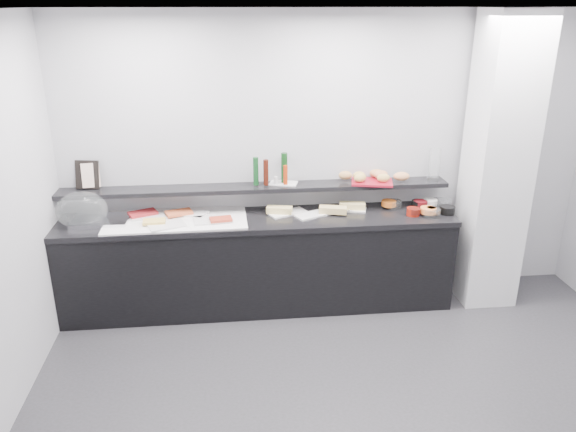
{
  "coord_description": "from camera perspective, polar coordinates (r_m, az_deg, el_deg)",
  "views": [
    {
      "loc": [
        -0.93,
        -3.08,
        2.74
      ],
      "look_at": [
        -0.45,
        1.45,
        1.0
      ],
      "focal_mm": 35.0,
      "sensor_mm": 36.0,
      "label": 1
    }
  ],
  "objects": [
    {
      "name": "ceiling",
      "position": [
        3.22,
        11.44,
        19.82
      ],
      "size": [
        5.0,
        5.0,
        0.0
      ],
      "primitive_type": "plane",
      "color": "white",
      "rests_on": "back_wall"
    },
    {
      "name": "bottle_green_b",
      "position": [
        5.23,
        -0.38,
        4.93
      ],
      "size": [
        0.07,
        0.07,
        0.28
      ],
      "primitive_type": "cylinder",
      "rotation": [
        0.0,
        0.0,
        -0.13
      ],
      "color": "#0E3512",
      "rests_on": "condiment_tray"
    },
    {
      "name": "bottle_hot",
      "position": [
        5.17,
        -0.25,
        4.19
      ],
      "size": [
        0.04,
        0.04,
        0.18
      ],
      "primitive_type": "cylinder",
      "rotation": [
        0.0,
        0.0,
        0.07
      ],
      "color": "#AB2F0C",
      "rests_on": "condiment_tray"
    },
    {
      "name": "bowl_black_fruit",
      "position": [
        5.41,
        15.9,
        0.59
      ],
      "size": [
        0.16,
        0.16,
        0.07
      ],
      "primitive_type": "cylinder",
      "rotation": [
        0.0,
        0.0,
        -0.17
      ],
      "color": "black",
      "rests_on": "counter_top"
    },
    {
      "name": "bottle_brown",
      "position": [
        5.15,
        -2.26,
        4.45
      ],
      "size": [
        0.06,
        0.06,
        0.24
      ],
      "primitive_type": "cylinder",
      "rotation": [
        0.0,
        0.0,
        -0.37
      ],
      "color": "#38120A",
      "rests_on": "condiment_tray"
    },
    {
      "name": "print_art",
      "position": [
        5.37,
        -19.4,
        3.92
      ],
      "size": [
        0.16,
        0.07,
        0.22
      ],
      "primitive_type": "cube",
      "rotation": [
        -0.21,
        0.0,
        0.14
      ],
      "color": "beige",
      "rests_on": "framed_print"
    },
    {
      "name": "bowl_glass_cream",
      "position": [
        5.58,
        15.32,
        1.25
      ],
      "size": [
        0.2,
        0.2,
        0.07
      ],
      "primitive_type": "cylinder",
      "rotation": [
        0.0,
        0.0,
        0.13
      ],
      "color": "white",
      "rests_on": "counter_top"
    },
    {
      "name": "bread_roll_nw",
      "position": [
        5.33,
        5.84,
        4.14
      ],
      "size": [
        0.14,
        0.09,
        0.08
      ],
      "primitive_type": "ellipsoid",
      "rotation": [
        0.0,
        0.0,
        -0.1
      ],
      "color": "#B68045",
      "rests_on": "bread_tray"
    },
    {
      "name": "carafe",
      "position": [
        5.52,
        14.63,
        5.09
      ],
      "size": [
        0.14,
        0.14,
        0.3
      ],
      "primitive_type": "cylinder",
      "rotation": [
        0.0,
        0.0,
        -0.29
      ],
      "color": "white",
      "rests_on": "wall_shelf"
    },
    {
      "name": "fill_glass_salmon",
      "position": [
        5.32,
        14.05,
        0.57
      ],
      "size": [
        0.19,
        0.19,
        0.05
      ],
      "primitive_type": "cylinder",
      "rotation": [
        0.0,
        0.0,
        -0.37
      ],
      "color": "orange",
      "rests_on": "bowl_glass_salmon"
    },
    {
      "name": "sandwich_plate_right",
      "position": [
        5.34,
        6.15,
        0.7
      ],
      "size": [
        0.36,
        0.23,
        0.01
      ],
      "primitive_type": "cube",
      "rotation": [
        0.0,
        0.0,
        -0.29
      ],
      "color": "silver",
      "rests_on": "counter_top"
    },
    {
      "name": "bowl_black_jam",
      "position": [
        5.5,
        13.09,
        1.18
      ],
      "size": [
        0.13,
        0.13,
        0.07
      ],
      "primitive_type": "cylinder",
      "rotation": [
        0.0,
        0.0,
        0.06
      ],
      "color": "black",
      "rests_on": "counter_top"
    },
    {
      "name": "bottle_green_a",
      "position": [
        5.16,
        -3.29,
        4.57
      ],
      "size": [
        0.06,
        0.06,
        0.26
      ],
      "primitive_type": "cylinder",
      "rotation": [
        0.0,
        0.0,
        0.35
      ],
      "color": "#113E1A",
      "rests_on": "condiment_tray"
    },
    {
      "name": "framed_print",
      "position": [
        5.4,
        -19.73,
        3.97
      ],
      "size": [
        0.23,
        0.11,
        0.26
      ],
      "primitive_type": "cube",
      "rotation": [
        -0.21,
        0.0,
        -0.18
      ],
      "color": "black",
      "rests_on": "wall_shelf"
    },
    {
      "name": "bowl_red_jam",
      "position": [
        5.29,
        12.59,
        0.42
      ],
      "size": [
        0.14,
        0.14,
        0.07
      ],
      "primitive_type": "cylinder",
      "rotation": [
        0.0,
        0.0,
        -0.26
      ],
      "color": "maroon",
      "rests_on": "counter_top"
    },
    {
      "name": "platter_cheese",
      "position": [
        5.0,
        -12.24,
        -0.91
      ],
      "size": [
        0.37,
        0.31,
        0.01
      ],
      "primitive_type": "cube",
      "rotation": [
        0.0,
        0.0,
        0.37
      ],
      "color": "silver",
      "rests_on": "linen_runner"
    },
    {
      "name": "sandwich_food_mid",
      "position": [
        5.2,
        4.59,
        0.63
      ],
      "size": [
        0.27,
        0.16,
        0.06
      ],
      "primitive_type": "cube",
      "rotation": [
        0.0,
        0.0,
        -0.24
      ],
      "color": "tan",
      "rests_on": "sandwich_plate_mid"
    },
    {
      "name": "food_meat_a",
      "position": [
        5.28,
        -14.53,
        0.29
      ],
      "size": [
        0.29,
        0.24,
        0.02
      ],
      "primitive_type": "cube",
      "rotation": [
        0.0,
        0.0,
        0.42
      ],
      "color": "maroon",
      "rests_on": "platter_meat_a"
    },
    {
      "name": "sandwich_plate_mid",
      "position": [
        5.18,
        2.71,
        0.18
      ],
      "size": [
        0.4,
        0.3,
        0.01
      ],
      "primitive_type": "cube",
      "rotation": [
        0.0,
        0.0,
        0.43
      ],
      "color": "white",
      "rests_on": "counter_top"
    },
    {
      "name": "bread_roll_se",
      "position": [
        5.38,
        11.45,
        3.98
      ],
      "size": [
        0.16,
        0.1,
        0.08
      ],
      "primitive_type": "ellipsoid",
      "rotation": [
        0.0,
        0.0,
        0.0
      ],
      "color": "#CE844E",
      "rests_on": "bread_tray"
    },
    {
      "name": "column",
      "position": [
        5.5,
        20.5,
        4.92
      ],
      "size": [
        0.5,
        0.5,
        2.7
      ],
      "primitive_type": "cube",
      "color": "silver",
      "rests_on": "ground"
    },
    {
      "name": "shaker_salt",
      "position": [
        5.2,
        -1.24,
        3.64
      ],
      "size": [
        0.04,
        0.04,
        0.07
      ],
      "primitive_type": "cylinder",
      "rotation": [
        0.0,
        0.0,
        0.27
      ],
      "color": "silver",
      "rests_on": "condiment_tray"
    },
    {
      "name": "cloche_dome",
      "position": [
        5.26,
        -20.21,
        0.54
      ],
      "size": [
        0.49,
        0.36,
        0.34
      ],
      "primitive_type": "ellipsoid",
      "rotation": [
        0.0,
        0.0,
        0.15
      ],
      "color": "white",
      "rests_on": "cloche_base"
    },
    {
      "name": "bread_roll_mide",
      "position": [
        5.4,
        9.41,
        4.16
      ],
      "size": [
        0.16,
        0.12,
        0.08
      ],
      "primitive_type": "ellipsoid",
      "rotation": [
        0.0,
        0.0,
        0.23
      ],
      "color": "#C07849",
      "rests_on": "bread_tray"
    },
    {
      "name": "platter_meat_b",
      "position": [
        5.05,
        -7.67,
        -0.37
      ],
      "size": [
        0.36,
        0.26,
        0.01
      ],
      "primitive_type": "cube",
      "rotation": [
        0.0,
        0.0,
        0.14
      ],
      "color": "silver",
      "rests_on": "linen_runner"
    },
    {
      "name": "platter_salmon",
      "position": [
        5.24,
        -9.84,
        0.29
      ],
      "size": [
        0.34,
        0.29,
        0.01
      ],
      "primitive_type": "cube",
      "rotation": [
        0.0,
        0.0,
        -0.4
      ],
      "color": "white",
      "rests_on": "linen_runner"
    },
    {
      "name": "tongs_mid",
      "position": [
        5.09,
        3.22,
        -0.11
      ],
      "size": [
        0.13,
        0.1,
        0.01
      ],
      "primitive_type": "cylinder",
      "rotation": [
        0.0,
        1.57,
        0.63
      ],
      "color": "silver",
      "rests_on": "sandwich_plate_mid"
    },
    {
      "name": "food_meat_b",
      "position": [
        5.0,
        -6.83,
        -0.32
      ],
      "size": [
        0.21,
        0.15,
        0.02
      ],
      "primitive_type": "cube",
      "rotation": [
        0.0,
        0.0,
        0.14
      ],
      "color": "maroon",
      "rests_on": "platter_meat_b"
    },
    {
      "name": "food_salmon",
      "position": [
        5.22,
        -11.02,
        0.34
      ],
      "size": [
        0.27,
        0.21,
        0.02
      ],
      "primitive_type": "cube",
      "rotation": [
        0.0,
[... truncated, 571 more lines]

